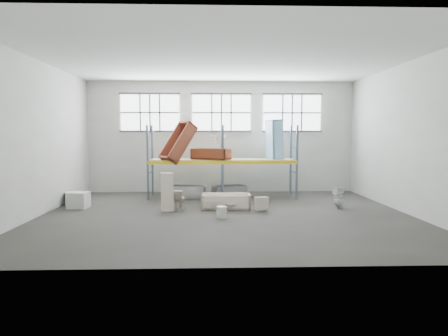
{
  "coord_description": "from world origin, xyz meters",
  "views": [
    {
      "loc": [
        -0.46,
        -12.23,
        2.61
      ],
      "look_at": [
        0.0,
        1.5,
        1.4
      ],
      "focal_mm": 30.34,
      "sensor_mm": 36.0,
      "label": 1
    }
  ],
  "objects_px": {
    "cistern_tall": "(167,192)",
    "rust_tub_flat": "(211,154)",
    "bucket": "(222,212)",
    "toilet_beige": "(179,200)",
    "blue_tub_upright": "(274,140)",
    "bathtub_beige": "(226,201)",
    "steel_tub_right": "(229,191)",
    "carton_near": "(78,200)",
    "toilet_white": "(339,197)",
    "steel_tub_left": "(189,192)"
  },
  "relations": [
    {
      "from": "cistern_tall",
      "to": "blue_tub_upright",
      "type": "bearing_deg",
      "value": 30.18
    },
    {
      "from": "blue_tub_upright",
      "to": "rust_tub_flat",
      "type": "bearing_deg",
      "value": -172.51
    },
    {
      "from": "toilet_beige",
      "to": "blue_tub_upright",
      "type": "distance_m",
      "value": 5.19
    },
    {
      "from": "bucket",
      "to": "toilet_white",
      "type": "bearing_deg",
      "value": 19.11
    },
    {
      "from": "toilet_white",
      "to": "rust_tub_flat",
      "type": "distance_m",
      "value": 5.36
    },
    {
      "from": "cistern_tall",
      "to": "steel_tub_left",
      "type": "distance_m",
      "value": 2.71
    },
    {
      "from": "bathtub_beige",
      "to": "rust_tub_flat",
      "type": "xyz_separation_m",
      "value": [
        -0.54,
        2.33,
        1.57
      ]
    },
    {
      "from": "bathtub_beige",
      "to": "carton_near",
      "type": "distance_m",
      "value": 5.27
    },
    {
      "from": "cistern_tall",
      "to": "blue_tub_upright",
      "type": "distance_m",
      "value": 5.48
    },
    {
      "from": "bathtub_beige",
      "to": "toilet_white",
      "type": "xyz_separation_m",
      "value": [
        4.03,
        -0.08,
        0.14
      ]
    },
    {
      "from": "cistern_tall",
      "to": "steel_tub_right",
      "type": "relative_size",
      "value": 0.96
    },
    {
      "from": "cistern_tall",
      "to": "blue_tub_upright",
      "type": "xyz_separation_m",
      "value": [
        4.18,
        3.1,
        1.74
      ]
    },
    {
      "from": "bathtub_beige",
      "to": "toilet_white",
      "type": "bearing_deg",
      "value": 2.3
    },
    {
      "from": "toilet_white",
      "to": "rust_tub_flat",
      "type": "height_order",
      "value": "rust_tub_flat"
    },
    {
      "from": "cistern_tall",
      "to": "steel_tub_right",
      "type": "height_order",
      "value": "cistern_tall"
    },
    {
      "from": "rust_tub_flat",
      "to": "blue_tub_upright",
      "type": "xyz_separation_m",
      "value": [
        2.68,
        0.35,
        0.57
      ]
    },
    {
      "from": "cistern_tall",
      "to": "steel_tub_right",
      "type": "distance_m",
      "value": 3.57
    },
    {
      "from": "rust_tub_flat",
      "to": "blue_tub_upright",
      "type": "relative_size",
      "value": 0.92
    },
    {
      "from": "bucket",
      "to": "bathtub_beige",
      "type": "bearing_deg",
      "value": 82.46
    },
    {
      "from": "cistern_tall",
      "to": "steel_tub_left",
      "type": "xyz_separation_m",
      "value": [
        0.57,
        2.62,
        -0.4
      ]
    },
    {
      "from": "toilet_beige",
      "to": "toilet_white",
      "type": "height_order",
      "value": "toilet_white"
    },
    {
      "from": "steel_tub_right",
      "to": "rust_tub_flat",
      "type": "xyz_separation_m",
      "value": [
        -0.75,
        0.0,
        1.57
      ]
    },
    {
      "from": "bathtub_beige",
      "to": "blue_tub_upright",
      "type": "bearing_deg",
      "value": 54.69
    },
    {
      "from": "steel_tub_right",
      "to": "bathtub_beige",
      "type": "bearing_deg",
      "value": -95.36
    },
    {
      "from": "cistern_tall",
      "to": "rust_tub_flat",
      "type": "xyz_separation_m",
      "value": [
        1.5,
        2.74,
        1.16
      ]
    },
    {
      "from": "cistern_tall",
      "to": "rust_tub_flat",
      "type": "distance_m",
      "value": 3.34
    },
    {
      "from": "bathtub_beige",
      "to": "steel_tub_right",
      "type": "height_order",
      "value": "bathtub_beige"
    },
    {
      "from": "steel_tub_right",
      "to": "carton_near",
      "type": "bearing_deg",
      "value": -159.03
    },
    {
      "from": "bathtub_beige",
      "to": "bucket",
      "type": "height_order",
      "value": "bathtub_beige"
    },
    {
      "from": "toilet_beige",
      "to": "bucket",
      "type": "xyz_separation_m",
      "value": [
        1.47,
        -1.36,
        -0.17
      ]
    },
    {
      "from": "toilet_beige",
      "to": "carton_near",
      "type": "xyz_separation_m",
      "value": [
        -3.6,
        0.4,
        -0.07
      ]
    },
    {
      "from": "bathtub_beige",
      "to": "carton_near",
      "type": "xyz_separation_m",
      "value": [
        -5.27,
        0.22,
        0.03
      ]
    },
    {
      "from": "bathtub_beige",
      "to": "bucket",
      "type": "bearing_deg",
      "value": -94.17
    },
    {
      "from": "bathtub_beige",
      "to": "blue_tub_upright",
      "type": "distance_m",
      "value": 4.05
    },
    {
      "from": "cistern_tall",
      "to": "steel_tub_right",
      "type": "bearing_deg",
      "value": 44.25
    },
    {
      "from": "bathtub_beige",
      "to": "toilet_beige",
      "type": "relative_size",
      "value": 2.43
    },
    {
      "from": "steel_tub_left",
      "to": "carton_near",
      "type": "bearing_deg",
      "value": -152.49
    },
    {
      "from": "blue_tub_upright",
      "to": "bucket",
      "type": "distance_m",
      "value": 5.32
    },
    {
      "from": "cistern_tall",
      "to": "bucket",
      "type": "distance_m",
      "value": 2.2
    },
    {
      "from": "steel_tub_right",
      "to": "blue_tub_upright",
      "type": "distance_m",
      "value": 2.91
    },
    {
      "from": "toilet_beige",
      "to": "steel_tub_left",
      "type": "distance_m",
      "value": 2.39
    },
    {
      "from": "toilet_beige",
      "to": "blue_tub_upright",
      "type": "bearing_deg",
      "value": -133.0
    },
    {
      "from": "toilet_white",
      "to": "blue_tub_upright",
      "type": "distance_m",
      "value": 3.9
    },
    {
      "from": "cistern_tall",
      "to": "bucket",
      "type": "bearing_deg",
      "value": -38.01
    },
    {
      "from": "steel_tub_right",
      "to": "bucket",
      "type": "height_order",
      "value": "steel_tub_right"
    },
    {
      "from": "bathtub_beige",
      "to": "carton_near",
      "type": "relative_size",
      "value": 2.58
    },
    {
      "from": "steel_tub_left",
      "to": "bucket",
      "type": "relative_size",
      "value": 3.91
    },
    {
      "from": "cistern_tall",
      "to": "carton_near",
      "type": "relative_size",
      "value": 1.97
    },
    {
      "from": "bathtub_beige",
      "to": "toilet_beige",
      "type": "bearing_deg",
      "value": -170.41
    },
    {
      "from": "bathtub_beige",
      "to": "rust_tub_flat",
      "type": "distance_m",
      "value": 2.86
    }
  ]
}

